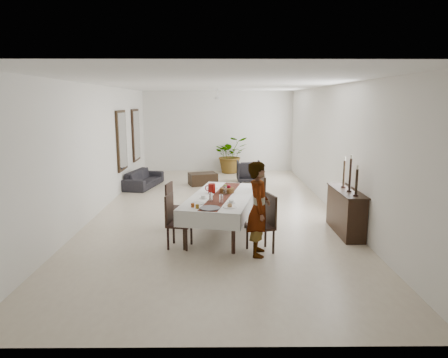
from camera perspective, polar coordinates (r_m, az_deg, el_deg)
floor at (r=10.52m, az=-1.04°, el=-4.35°), size 6.00×12.00×0.00m
ceiling at (r=10.15m, az=-1.10°, el=13.35°), size 6.00×12.00×0.02m
wall_back at (r=16.18m, az=-0.85°, el=6.79°), size 6.00×0.02×3.20m
wall_front at (r=4.31m, az=-1.89°, el=-4.92°), size 6.00×0.02×3.20m
wall_left at (r=10.67m, az=-17.44°, el=4.13°), size 0.02×12.00×3.20m
wall_right at (r=10.61m, az=15.40°, el=4.20°), size 0.02×12.00×3.20m
dining_table_top at (r=8.56m, az=-0.28°, el=-2.58°), size 1.58×2.72×0.05m
table_leg_fl at (r=7.65m, az=-5.64°, el=-7.41°), size 0.09×0.09×0.75m
table_leg_fr at (r=7.44m, az=1.35°, el=-7.90°), size 0.09×0.09×0.75m
table_leg_bl at (r=9.90m, az=-1.48°, el=-3.09°), size 0.09×0.09×0.75m
table_leg_br at (r=9.74m, az=3.91°, el=-3.35°), size 0.09×0.09×0.75m
tablecloth_top at (r=8.55m, az=-0.28°, el=-2.38°), size 1.81×2.95×0.01m
tablecloth_drape_left at (r=8.73m, az=-4.29°, el=-3.16°), size 0.59×2.69×0.32m
tablecloth_drape_right at (r=8.49m, az=3.86°, el=-3.58°), size 0.59×2.69×0.32m
tablecloth_drape_near at (r=7.30m, az=-2.50°, el=-5.99°), size 1.23×0.27×0.32m
tablecloth_drape_far at (r=9.90m, az=1.36°, el=-1.45°), size 1.23×0.27×0.32m
table_runner at (r=8.55m, az=-0.28°, el=-2.32°), size 0.92×2.68×0.00m
red_pitcher at (r=8.74m, az=-1.77°, el=-1.33°), size 0.19×0.19×0.21m
pitcher_handle at (r=8.76m, az=-2.35°, el=-1.31°), size 0.13×0.05×0.13m
wine_glass_near at (r=7.84m, az=-0.41°, el=-2.87°), size 0.07×0.07×0.18m
wine_glass_mid at (r=8.00m, az=-1.89°, el=-2.61°), size 0.07×0.07×0.18m
wine_glass_far at (r=8.57m, az=0.15°, el=-1.68°), size 0.07×0.07×0.18m
teacup_right at (r=7.87m, az=1.04°, el=-3.26°), size 0.10×0.10×0.06m
saucer_right at (r=7.88m, az=1.04°, el=-3.44°), size 0.16×0.16×0.01m
teacup_left at (r=8.26m, az=-2.98°, el=-2.59°), size 0.10×0.10×0.06m
saucer_left at (r=8.27m, az=-2.98°, el=-2.77°), size 0.16×0.16×0.01m
plate_near_right at (r=7.57m, az=0.84°, el=-4.04°), size 0.26×0.26×0.02m
bread_near_right at (r=7.56m, az=0.84°, el=-3.82°), size 0.10×0.10×0.10m
plate_near_left at (r=7.87m, az=-3.76°, el=-3.48°), size 0.26×0.26×0.02m
plate_far_left at (r=9.18m, az=-1.61°, el=-1.36°), size 0.26×0.26×0.02m
serving_tray at (r=7.49m, az=-2.05°, el=-4.18°), size 0.38×0.38×0.02m
jam_jar_a at (r=7.51m, az=-3.85°, el=-3.93°), size 0.07×0.07×0.08m
jam_jar_b at (r=7.60m, az=-4.50°, el=-3.76°), size 0.07×0.07×0.08m
fruit_basket at (r=8.78m, az=0.42°, el=-1.62°), size 0.32×0.32×0.11m
fruit_red at (r=8.78m, az=0.66°, el=-1.09°), size 0.10×0.10×0.10m
fruit_green at (r=8.80m, az=0.19°, el=-1.05°), size 0.09×0.09×0.09m
chair_right_near_seat at (r=7.54m, az=5.22°, el=-6.81°), size 0.57×0.57×0.05m
chair_right_near_leg_fl at (r=7.53m, az=7.07°, el=-8.92°), size 0.06×0.06×0.46m
chair_right_near_leg_fr at (r=7.86m, az=5.94°, el=-8.05°), size 0.06×0.06×0.46m
chair_right_near_leg_bl at (r=7.39m, az=4.37°, el=-9.26°), size 0.06×0.06×0.46m
chair_right_near_leg_br at (r=7.72m, az=3.34°, el=-8.34°), size 0.06×0.06×0.46m
chair_right_near_back at (r=7.53m, az=6.73°, el=-4.38°), size 0.17×0.45×0.59m
chair_right_far_seat at (r=9.07m, az=4.20°, el=-3.55°), size 0.51×0.51×0.06m
chair_right_far_leg_fl at (r=8.99m, az=5.60°, el=-5.50°), size 0.05×0.05×0.48m
chair_right_far_leg_fr at (r=9.36m, az=5.22°, el=-4.81°), size 0.05×0.05×0.48m
chair_right_far_leg_bl at (r=8.93m, az=3.07°, el=-5.56°), size 0.05×0.05×0.48m
chair_right_far_leg_br at (r=9.31m, az=2.79°, el=-4.87°), size 0.05×0.05×0.48m
chair_right_far_back at (r=9.03m, az=5.61°, el=-1.48°), size 0.07×0.49×0.62m
chair_left_near_seat at (r=7.77m, az=-6.36°, el=-6.43°), size 0.52×0.52×0.05m
chair_left_near_leg_fl at (r=8.06m, az=-7.20°, el=-7.63°), size 0.05×0.05×0.44m
chair_left_near_leg_fr at (r=7.74m, az=-8.00°, el=-8.46°), size 0.05×0.05×0.44m
chair_left_near_leg_bl at (r=7.97m, az=-4.69°, el=-7.81°), size 0.05×0.05×0.44m
chair_left_near_leg_br at (r=7.64m, az=-5.39°, el=-8.67°), size 0.05×0.05×0.44m
chair_left_near_back at (r=7.75m, az=-7.83°, el=-4.20°), size 0.12×0.44×0.56m
chair_left_far_seat at (r=8.91m, az=-6.59°, el=-4.22°), size 0.51×0.51×0.05m
chair_left_far_leg_fl at (r=9.19m, az=-7.29°, el=-5.32°), size 0.05×0.05×0.43m
chair_left_far_leg_fr at (r=8.87m, az=-8.01°, el=-5.95°), size 0.05×0.05×0.43m
chair_left_far_leg_bl at (r=9.09m, az=-5.15°, el=-5.46°), size 0.05×0.05×0.43m
chair_left_far_leg_br at (r=8.76m, az=-5.80°, el=-6.11°), size 0.05×0.05×0.43m
chair_left_far_back at (r=8.90m, az=-7.85°, el=-2.30°), size 0.13×0.43×0.55m
woman at (r=7.28m, az=4.97°, el=-4.27°), size 0.47×0.67×1.74m
sideboard_body at (r=8.95m, az=16.97°, el=-4.55°), size 0.41×1.52×0.91m
sideboard_top at (r=8.84m, az=17.14°, el=-1.60°), size 0.45×1.58×0.03m
candlestick_near_base at (r=8.32m, az=18.30°, el=-2.23°), size 0.10×0.10×0.03m
candlestick_near_shaft at (r=8.26m, az=18.41°, el=-0.41°), size 0.05×0.05×0.51m
candlestick_near_candle at (r=8.21m, az=18.53°, el=1.61°), size 0.04×0.04×0.08m
candlestick_mid_base at (r=8.69m, az=17.45°, el=-1.62°), size 0.10×0.10×0.03m
candlestick_mid_shaft at (r=8.63m, az=17.58°, el=0.62°), size 0.05×0.05×0.66m
candlestick_mid_candle at (r=8.57m, az=17.73°, el=3.06°), size 0.04×0.04×0.08m
candlestick_far_base at (r=9.07m, az=16.68°, el=-1.06°), size 0.10×0.10×0.03m
candlestick_far_shaft at (r=9.02m, az=16.78°, el=0.77°), size 0.05×0.05×0.56m
candlestick_far_candle at (r=8.97m, az=16.89°, el=2.78°), size 0.04×0.04×0.08m
sofa at (r=13.49m, az=-11.38°, el=0.06°), size 1.10×1.99×0.55m
armchair at (r=13.98m, az=3.56°, el=1.07°), size 0.83×0.86×0.76m
coffee_table at (r=13.57m, az=-3.04°, el=0.01°), size 1.06×0.86×0.41m
potted_plant at (r=15.82m, az=0.99°, el=3.51°), size 1.49×1.35×1.45m
mirror_frame_near at (r=12.77m, az=-14.42°, el=5.33°), size 0.06×1.05×1.85m
mirror_glass_near at (r=12.76m, az=-14.27°, el=5.34°), size 0.01×0.90×1.70m
mirror_frame_far at (r=14.81m, az=-12.49°, el=6.15°), size 0.06×1.05×1.85m
mirror_glass_far at (r=14.80m, az=-12.35°, el=6.15°), size 0.01×0.90×1.70m
fan_rod at (r=13.15m, az=-0.95°, el=12.37°), size 0.04×0.04×0.20m
fan_hub at (r=13.14m, az=-0.95°, el=11.50°), size 0.16×0.16×0.08m
fan_blade_n at (r=13.49m, az=-0.94°, el=11.49°), size 0.10×0.55×0.01m
fan_blade_s at (r=12.79m, az=-0.97°, el=11.51°), size 0.10×0.55×0.01m
fan_blade_e at (r=13.14m, az=0.61°, el=11.50°), size 0.55×0.10×0.01m
fan_blade_w at (r=13.15m, az=-2.51°, el=11.49°), size 0.55×0.10×0.01m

